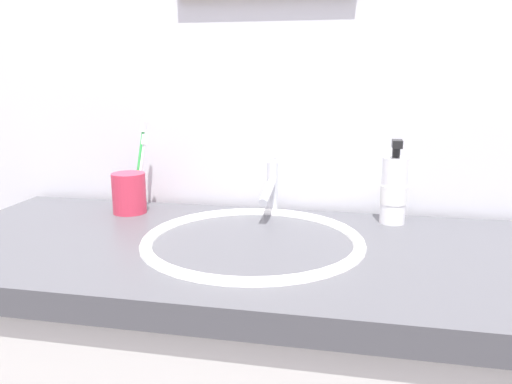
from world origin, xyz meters
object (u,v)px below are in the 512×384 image
toothbrush_cup (129,193)px  toothbrush_green (140,159)px  toothbrush_white (141,166)px  faucet (271,188)px  soap_dispenser (394,190)px

toothbrush_cup → toothbrush_green: (0.01, 0.05, 0.07)m
toothbrush_cup → toothbrush_white: size_ratio=0.54×
faucet → toothbrush_cup: (-0.32, -0.05, -0.02)m
toothbrush_cup → toothbrush_green: 0.09m
toothbrush_white → toothbrush_green: toothbrush_green is taller
faucet → toothbrush_cup: bearing=-170.9°
faucet → toothbrush_green: bearing=179.8°
faucet → toothbrush_green: 0.32m
toothbrush_green → toothbrush_white: bearing=-53.6°
faucet → toothbrush_white: toothbrush_white is taller
toothbrush_white → toothbrush_green: size_ratio=0.86×
toothbrush_green → soap_dispenser: toothbrush_green is taller
toothbrush_cup → toothbrush_white: bearing=69.8°
soap_dispenser → toothbrush_white: bearing=179.3°
faucet → soap_dispenser: (0.27, -0.02, 0.01)m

